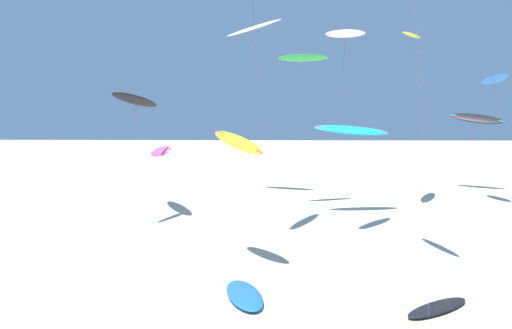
{
  "coord_description": "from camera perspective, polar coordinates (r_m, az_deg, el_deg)",
  "views": [
    {
      "loc": [
        0.43,
        -6.48,
        11.1
      ],
      "look_at": [
        -0.11,
        20.95,
        7.83
      ],
      "focal_mm": 35.49,
      "sensor_mm": 36.0,
      "label": 1
    }
  ],
  "objects": [
    {
      "name": "flying_kite_11",
      "position": [
        51.45,
        10.73,
        3.83
      ],
      "size": [
        7.82,
        5.89,
        9.39
      ],
      "color": "#19B2B7",
      "rests_on": "ground"
    },
    {
      "name": "flying_kite_3",
      "position": [
        70.45,
        23.64,
        4.78
      ],
      "size": [
        6.73,
        6.09,
        10.34
      ],
      "color": "black",
      "rests_on": "ground"
    },
    {
      "name": "flying_kite_6",
      "position": [
        56.99,
        17.16,
        13.77
      ],
      "size": [
        4.96,
        8.43,
        19.02
      ],
      "color": "yellow",
      "rests_on": "ground"
    },
    {
      "name": "flying_kite_8",
      "position": [
        60.85,
        -0.3,
        15.14
      ],
      "size": [
        6.89,
        7.66,
        21.09
      ],
      "color": "white",
      "rests_on": "ground"
    },
    {
      "name": "flying_kite_0",
      "position": [
        53.92,
        5.39,
        11.88
      ],
      "size": [
        5.67,
        5.7,
        16.48
      ],
      "color": "green",
      "rests_on": "ground"
    },
    {
      "name": "flying_kite_9",
      "position": [
        42.33,
        10.16,
        14.32
      ],
      "size": [
        4.67,
        7.97,
        17.59
      ],
      "color": "white",
      "rests_on": "ground"
    },
    {
      "name": "flying_kite_5",
      "position": [
        60.57,
        25.26,
        8.71
      ],
      "size": [
        2.05,
        7.8,
        14.6
      ],
      "color": "blue",
      "rests_on": "ground"
    },
    {
      "name": "flying_kite_4",
      "position": [
        47.19,
        -13.41,
        7.07
      ],
      "size": [
        4.96,
        10.52,
        12.47
      ],
      "color": "black",
      "rests_on": "ground"
    },
    {
      "name": "grounded_kite_3",
      "position": [
        30.06,
        19.78,
        -14.92
      ],
      "size": [
        4.54,
        3.69,
        0.35
      ],
      "color": "black",
      "rests_on": "ground"
    },
    {
      "name": "flying_kite_10",
      "position": [
        52.69,
        -10.71,
        1.46
      ],
      "size": [
        4.68,
        8.33,
        7.3
      ],
      "color": "#EA5193",
      "rests_on": "ground"
    },
    {
      "name": "flying_kite_7",
      "position": [
        33.93,
        -2.03,
        2.53
      ],
      "size": [
        4.26,
        6.91,
        9.54
      ],
      "color": "yellow",
      "rests_on": "ground"
    },
    {
      "name": "grounded_kite_2",
      "position": [
        30.02,
        -1.32,
        -14.48
      ],
      "size": [
        3.09,
        5.21,
        0.41
      ],
      "color": "blue",
      "rests_on": "ground"
    }
  ]
}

